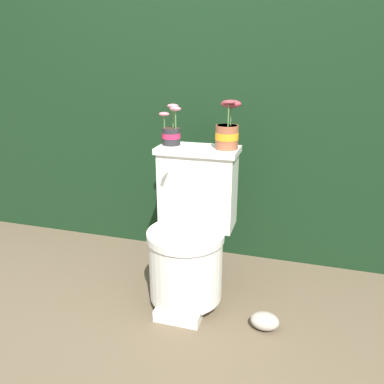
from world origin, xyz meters
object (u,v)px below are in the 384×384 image
potted_plant_midleft (227,132)px  garden_stone (265,321)px  toilet (191,236)px  potted_plant_left (171,132)px

potted_plant_midleft → garden_stone: bearing=-48.2°
toilet → potted_plant_midleft: potted_plant_midleft is taller
potted_plant_left → garden_stone: potted_plant_left is taller
garden_stone → potted_plant_left: bearing=151.0°
potted_plant_left → toilet: bearing=-45.8°
potted_plant_left → garden_stone: 1.03m
toilet → potted_plant_midleft: (0.15, 0.14, 0.51)m
potted_plant_midleft → garden_stone: size_ratio=1.77×
potted_plant_left → potted_plant_midleft: potted_plant_midleft is taller
toilet → garden_stone: size_ratio=5.78×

